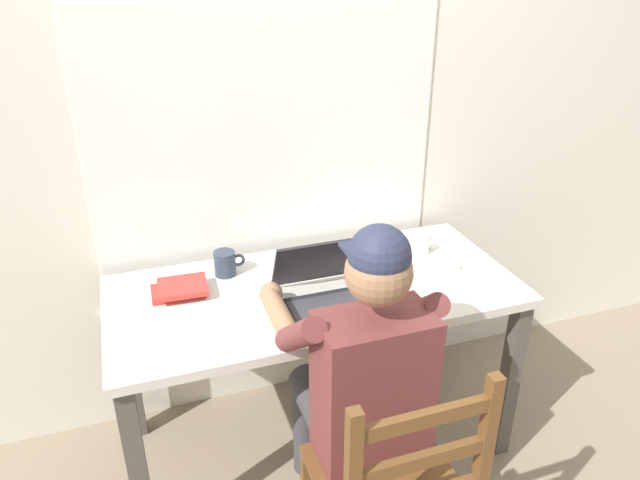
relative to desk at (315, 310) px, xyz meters
The scene contains 11 objects.
ground_plane 0.65m from the desk, ahead, with size 8.00×8.00×0.00m, color gray.
back_wall 0.77m from the desk, 90.18° to the left, with size 6.00×0.08×2.60m.
desk is the anchor object (origin of this frame).
seated_person 0.42m from the desk, 89.17° to the right, with size 0.50×0.60×1.24m.
laptop 0.19m from the desk, 86.34° to the right, with size 0.33×0.34×0.21m.
computer_mouse 0.35m from the desk, 38.70° to the right, with size 0.06×0.10×0.03m, color black.
coffee_mug_white 0.52m from the desk, 11.99° to the left, with size 0.11×0.08×0.09m.
coffee_mug_dark 0.39m from the desk, 144.67° to the left, with size 0.12×0.08×0.10m.
book_stack_main 0.51m from the desk, 166.71° to the left, with size 0.20×0.16×0.04m.
paper_pile_near_laptop 0.51m from the desk, ahead, with size 0.24×0.15×0.02m, color silver.
paper_pile_back_corner 0.60m from the desk, ahead, with size 0.20×0.17×0.01m, color silver.
Camera 1 is at (-0.60, -1.81, 1.89)m, focal length 33.43 mm.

